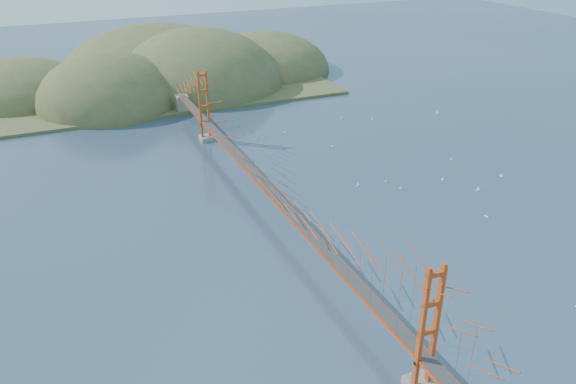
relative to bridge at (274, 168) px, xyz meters
name	(u,v)px	position (x,y,z in m)	size (l,w,h in m)	color
ground	(275,220)	(0.00, -0.18, -7.01)	(320.00, 320.00, 0.00)	navy
bridge	(274,168)	(0.00, 0.00, 0.00)	(2.20, 94.40, 12.00)	gray
far_headlands	(167,82)	(2.21, 68.33, -7.01)	(84.00, 58.00, 25.00)	brown
sailboat_2	(478,190)	(28.52, -3.74, -6.86)	(0.59, 0.52, 0.68)	white
sailboat_7	(342,118)	(26.02, 30.33, -6.87)	(0.50, 0.48, 0.57)	white
sailboat_9	(501,175)	(34.82, -1.37, -6.86)	(0.58, 0.60, 0.68)	white
sailboat_16	(401,188)	(19.22, 1.05, -6.87)	(0.56, 0.56, 0.58)	white
sailboat_15	(372,119)	(30.96, 27.72, -6.87)	(0.40, 0.49, 0.57)	white
sailboat_12	(285,132)	(13.40, 27.70, -6.85)	(0.67, 0.67, 0.73)	white
sailboat_8	(437,113)	(43.85, 25.45, -6.85)	(0.66, 0.63, 0.74)	white
sailboat_3	(358,185)	(14.23, 4.16, -6.87)	(0.53, 0.53, 0.60)	white
sailboat_14	(451,159)	(32.01, 6.35, -6.87)	(0.58, 0.58, 0.61)	white
sailboat_1	(386,181)	(18.55, 3.73, -6.87)	(0.57, 0.57, 0.61)	white
sailboat_0	(487,216)	(24.44, -10.06, -6.86)	(0.49, 0.57, 0.66)	white
sailboat_4	(443,179)	(26.27, 1.02, -6.87)	(0.54, 0.55, 0.62)	white
sailboat_extra_0	(332,146)	(17.88, 18.68, -6.87)	(0.55, 0.55, 0.58)	white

